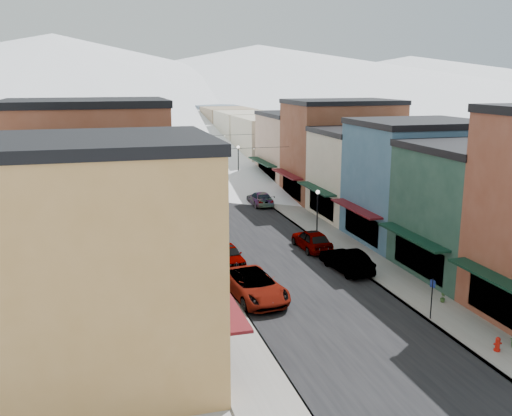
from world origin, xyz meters
TOP-DOWN VIEW (x-y plane):
  - ground at (0.00, 0.00)m, footprint 600.00×600.00m
  - road at (0.00, 60.00)m, footprint 10.00×160.00m
  - sidewalk_left at (-6.60, 60.00)m, footprint 3.20×160.00m
  - sidewalk_right at (6.60, 60.00)m, footprint 3.20×160.00m
  - curb_left at (-5.05, 60.00)m, footprint 0.10×160.00m
  - curb_right at (5.05, 60.00)m, footprint 0.10×160.00m
  - bldg_l_yellow at (-13.19, 4.00)m, footprint 11.30×8.70m
  - bldg_l_cream at (-13.19, 12.50)m, footprint 11.30×8.20m
  - bldg_l_brick_near at (-13.69, 20.50)m, footprint 12.30×8.20m
  - bldg_l_grayblue at (-13.19, 29.00)m, footprint 11.30×9.20m
  - bldg_l_brick_far at (-14.19, 38.00)m, footprint 13.30×9.20m
  - bldg_l_tan at (-13.19, 48.00)m, footprint 11.30×11.20m
  - bldg_r_green at (13.19, 12.00)m, footprint 11.30×9.20m
  - bldg_r_blue at (13.19, 21.00)m, footprint 11.30×9.20m
  - bldg_r_cream at (13.69, 30.00)m, footprint 12.30×9.20m
  - bldg_r_brick_far at (14.19, 39.00)m, footprint 13.30×9.20m
  - bldg_r_tan at (13.19, 49.00)m, footprint 11.30×11.20m
  - distant_blocks at (0.00, 83.00)m, footprint 34.00×55.00m
  - mountain_ridge at (-19.47, 277.18)m, footprint 670.00×340.00m
  - overhead_cables at (0.00, 47.50)m, footprint 16.40×15.04m
  - car_white_suv at (-3.85, 11.67)m, footprint 3.69×6.73m
  - car_silver_sedan at (-3.91, 18.86)m, footprint 2.12×4.67m
  - car_dark_hatch at (-3.50, 32.25)m, footprint 2.05×4.39m
  - car_silver_wagon at (-4.30, 42.19)m, footprint 2.36×5.09m
  - car_green_sedan at (4.12, 14.95)m, footprint 2.36×5.33m
  - car_gray_suv at (3.63, 20.70)m, footprint 2.22×5.13m
  - car_black_sedan at (4.18, 38.04)m, footprint 2.12×5.20m
  - car_lane_silver at (-1.96, 58.67)m, footprint 2.37×5.18m
  - car_lane_white at (1.75, 68.51)m, footprint 3.07×5.98m
  - fire_hydrant at (6.28, 1.00)m, footprint 0.45×0.34m
  - parking_sign at (5.20, 5.50)m, footprint 0.16×0.32m
  - trash_can at (5.20, 13.56)m, footprint 0.54×0.54m
  - streetlamp_near at (5.20, 23.54)m, footprint 0.36×0.36m
  - streetlamp_far at (5.20, 52.24)m, footprint 0.41×0.41m
  - planter_far at (7.36, 7.52)m, footprint 0.45×0.45m
  - snow_pile_near at (-4.74, 13.44)m, footprint 2.48×2.72m
  - snow_pile_mid at (-4.38, 24.07)m, footprint 2.21×2.56m
  - snow_pile_far at (-4.28, 32.97)m, footprint 2.32×2.63m

SIDE VIEW (x-z plane):
  - ground at x=0.00m, z-range 0.00..0.00m
  - road at x=0.00m, z-range 0.00..0.01m
  - sidewalk_left at x=-6.60m, z-range 0.00..0.15m
  - sidewalk_right at x=6.60m, z-range 0.00..0.15m
  - curb_left at x=-5.05m, z-range 0.00..0.15m
  - curb_right at x=5.05m, z-range 0.00..0.15m
  - planter_far at x=7.36m, z-range 0.15..0.73m
  - snow_pile_mid at x=-4.38m, z-range -0.02..0.91m
  - snow_pile_far at x=-4.28m, z-range -0.02..0.96m
  - snow_pile_near at x=-4.74m, z-range -0.02..1.02m
  - fire_hydrant at x=6.28m, z-range 0.12..0.89m
  - trash_can at x=5.20m, z-range 0.16..1.07m
  - car_dark_hatch at x=-3.50m, z-range 0.00..1.39m
  - car_silver_wagon at x=-4.30m, z-range 0.00..1.44m
  - car_black_sedan at x=4.18m, z-range 0.00..1.51m
  - car_silver_sedan at x=-3.91m, z-range 0.00..1.56m
  - car_lane_white at x=1.75m, z-range 0.00..1.61m
  - car_green_sedan at x=4.12m, z-range 0.00..1.70m
  - car_lane_silver at x=-1.96m, z-range 0.00..1.72m
  - car_gray_suv at x=3.63m, z-range 0.00..1.72m
  - car_white_suv at x=-3.85m, z-range 0.00..1.79m
  - parking_sign at x=5.20m, z-range 0.36..2.88m
  - streetlamp_near at x=5.20m, z-range 0.71..4.98m
  - streetlamp_far at x=5.20m, z-range 0.79..5.66m
  - distant_blocks at x=0.00m, z-range 0.00..8.00m
  - bldg_r_cream at x=13.69m, z-range 0.01..9.01m
  - bldg_l_grayblue at x=-13.19m, z-range 0.01..9.01m
  - bldg_r_tan at x=13.19m, z-range 0.01..9.51m
  - bldg_r_green at x=13.19m, z-range 0.01..9.51m
  - bldg_l_cream at x=-13.19m, z-range 0.01..9.51m
  - bldg_l_tan at x=-13.19m, z-range 0.01..10.01m
  - bldg_r_blue at x=13.19m, z-range 0.01..10.51m
  - bldg_l_brick_far at x=-14.19m, z-range 0.01..11.01m
  - bldg_r_brick_far at x=14.19m, z-range 0.01..11.51m
  - bldg_l_yellow at x=-13.19m, z-range 0.01..11.51m
  - overhead_cables at x=0.00m, z-range 6.18..6.22m
  - bldg_l_brick_near at x=-13.69m, z-range 0.01..12.51m
  - mountain_ridge at x=-19.47m, z-range -2.64..31.36m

